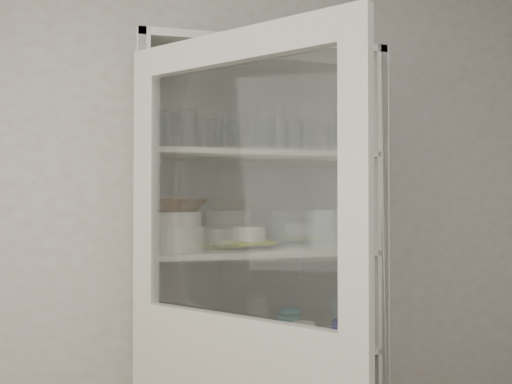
{
  "coord_description": "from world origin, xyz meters",
  "views": [
    {
      "loc": [
        -0.37,
        -0.96,
        1.46
      ],
      "look_at": [
        0.2,
        1.27,
        1.5
      ],
      "focal_mm": 38.0,
      "sensor_mm": 36.0,
      "label": 1
    }
  ],
  "objects": [
    {
      "name": "tumbler_1",
      "position": [
        -0.1,
        1.15,
        1.74
      ],
      "size": [
        0.1,
        0.1,
        0.16
      ],
      "primitive_type": "cylinder",
      "rotation": [
        0.0,
        0.0,
        0.28
      ],
      "color": "silver",
      "rests_on": "shelf_glass"
    },
    {
      "name": "tumbler_0",
      "position": [
        -0.21,
        1.15,
        1.73
      ],
      "size": [
        0.08,
        0.08,
        0.15
      ],
      "primitive_type": "cylinder",
      "rotation": [
        0.0,
        0.0,
        -0.08
      ],
      "color": "silver",
      "rests_on": "shelf_glass"
    },
    {
      "name": "measuring_cups",
      "position": [
        -0.13,
        1.17,
        0.88
      ],
      "size": [
        0.09,
        0.09,
        0.04
      ],
      "primitive_type": "cylinder",
      "color": "silver",
      "rests_on": "shelf_mugs"
    },
    {
      "name": "goblet_2",
      "position": [
        0.27,
        1.38,
        1.74
      ],
      "size": [
        0.07,
        0.07,
        0.15
      ],
      "primitive_type": null,
      "color": "silver",
      "rests_on": "shelf_glass"
    },
    {
      "name": "plate_stack_back",
      "position": [
        -0.11,
        1.41,
        1.3
      ],
      "size": [
        0.22,
        0.22,
        0.08
      ],
      "primitive_type": "cylinder",
      "color": "white",
      "rests_on": "shelf_plates"
    },
    {
      "name": "tumbler_10",
      "position": [
        0.18,
        1.27,
        1.74
      ],
      "size": [
        0.08,
        0.08,
        0.15
      ],
      "primitive_type": "cylinder",
      "rotation": [
        0.0,
        0.0,
        -0.01
      ],
      "color": "silver",
      "rests_on": "shelf_glass"
    },
    {
      "name": "tumbler_6",
      "position": [
        0.61,
        1.15,
        1.74
      ],
      "size": [
        0.09,
        0.09,
        0.15
      ],
      "primitive_type": "cylinder",
      "rotation": [
        0.0,
        0.0,
        0.31
      ],
      "color": "silver",
      "rests_on": "shelf_glass"
    },
    {
      "name": "glass_platter",
      "position": [
        0.17,
        1.28,
        1.27
      ],
      "size": [
        0.34,
        0.34,
        0.02
      ],
      "primitive_type": "cylinder",
      "rotation": [
        0.0,
        0.0,
        -0.1
      ],
      "color": "silver",
      "rests_on": "shelf_plates"
    },
    {
      "name": "tumbler_8",
      "position": [
        -0.15,
        1.25,
        1.74
      ],
      "size": [
        0.09,
        0.09,
        0.15
      ],
      "primitive_type": "cylinder",
      "rotation": [
        0.0,
        0.0,
        -0.22
      ],
      "color": "silver",
      "rests_on": "shelf_glass"
    },
    {
      "name": "mug_white",
      "position": [
        0.38,
        1.18,
        0.91
      ],
      "size": [
        0.11,
        0.11,
        0.09
      ],
      "primitive_type": "imported",
      "rotation": [
        0.0,
        0.0,
        -0.09
      ],
      "color": "white",
      "rests_on": "shelf_mugs"
    },
    {
      "name": "goblet_3",
      "position": [
        0.58,
        1.36,
        1.74
      ],
      "size": [
        0.07,
        0.07,
        0.16
      ],
      "primitive_type": null,
      "color": "silver",
      "rests_on": "shelf_glass"
    },
    {
      "name": "tumbler_2",
      "position": [
        0.2,
        1.13,
        1.74
      ],
      "size": [
        0.09,
        0.09,
        0.15
      ],
      "primitive_type": "cylinder",
      "rotation": [
        0.0,
        0.0,
        0.24
      ],
      "color": "silver",
      "rests_on": "shelf_glass"
    },
    {
      "name": "goblet_0",
      "position": [
        -0.13,
        1.4,
        1.75
      ],
      "size": [
        0.08,
        0.08,
        0.18
      ],
      "primitive_type": null,
      "color": "silver",
      "rests_on": "shelf_glass"
    },
    {
      "name": "pantry_cabinet",
      "position": [
        0.2,
        1.34,
        0.94
      ],
      "size": [
        1.0,
        0.45,
        2.1
      ],
      "color": "#B8B8B8",
      "rests_on": "floor"
    },
    {
      "name": "tumbler_7",
      "position": [
        -0.2,
        1.28,
        1.73
      ],
      "size": [
        0.09,
        0.09,
        0.14
      ],
      "primitive_type": "cylinder",
      "rotation": [
        0.0,
        0.0,
        0.3
      ],
      "color": "silver",
      "rests_on": "shelf_glass"
    },
    {
      "name": "grey_bowl_stack",
      "position": [
        0.49,
        1.26,
        1.34
      ],
      "size": [
        0.14,
        0.14,
        0.16
      ],
      "primitive_type": "cylinder",
      "color": "silver",
      "rests_on": "shelf_plates"
    },
    {
      "name": "goblet_1",
      "position": [
        0.12,
        1.36,
        1.74
      ],
      "size": [
        0.07,
        0.07,
        0.16
      ],
      "primitive_type": null,
      "color": "silver",
      "rests_on": "shelf_glass"
    },
    {
      "name": "mug_blue",
      "position": [
        0.57,
        1.19,
        0.91
      ],
      "size": [
        0.15,
        0.15,
        0.09
      ],
      "primitive_type": "imported",
      "rotation": [
        0.0,
        0.0,
        -0.41
      ],
      "color": "#1D1E95",
      "rests_on": "shelf_mugs"
    },
    {
      "name": "wall_back",
      "position": [
        0.0,
        1.5,
        1.3
      ],
      "size": [
        3.6,
        0.02,
        2.6
      ],
      "primitive_type": "cube",
      "color": "#B7B2A3",
      "rests_on": "ground"
    },
    {
      "name": "plate_stack_front",
      "position": [
        -0.14,
        1.21,
        1.31
      ],
      "size": [
        0.21,
        0.21,
        0.1
      ],
      "primitive_type": "cylinder",
      "color": "white",
      "rests_on": "shelf_plates"
    },
    {
      "name": "tumbler_3",
      "position": [
        0.32,
        1.13,
        1.73
      ],
      "size": [
        0.09,
        0.09,
        0.14
      ],
      "primitive_type": "cylinder",
      "rotation": [
        0.0,
        0.0,
        0.28
      ],
      "color": "silver",
      "rests_on": "shelf_glass"
    },
    {
      "name": "teal_jar",
      "position": [
        0.36,
        1.31,
        0.92
      ],
      "size": [
        0.1,
        0.1,
        0.12
      ],
      "color": "teal",
      "rests_on": "shelf_mugs"
    },
    {
      "name": "white_canister",
      "position": [
        -0.05,
        1.33,
        0.93
      ],
      "size": [
        0.13,
        0.13,
        0.13
      ],
      "primitive_type": "cylinder",
      "rotation": [
        0.0,
        0.0,
        -0.25
      ],
      "color": "white",
      "rests_on": "shelf_mugs"
    },
    {
      "name": "terracotta_bowl",
      "position": [
        -0.14,
        1.21,
        1.44
      ],
      "size": [
        0.27,
        0.27,
        0.05
      ],
      "primitive_type": "imported",
      "rotation": [
        0.0,
        0.0,
        0.28
      ],
      "color": "#4A3017",
      "rests_on": "cream_bowl"
    },
    {
      "name": "tumbler_4",
      "position": [
        0.26,
        1.17,
        1.74
      ],
      "size": [
        0.09,
        0.09,
        0.15
      ],
      "primitive_type": "cylinder",
      "rotation": [
        0.0,
        0.0,
        -0.19
      ],
      "color": "silver",
      "rests_on": "shelf_glass"
    },
    {
      "name": "white_ramekin",
      "position": [
        0.17,
        1.28,
        1.32
      ],
      "size": [
        0.18,
        0.18,
        0.06
      ],
      "primitive_type": "cylinder",
      "rotation": [
        0.0,
        0.0,
        0.36
      ],
      "color": "white",
      "rests_on": "yellow_trivet"
    },
    {
      "name": "yellow_trivet",
      "position": [
        0.17,
        1.28,
        1.28
      ],
      "size": [
        0.21,
        0.21,
        0.01
      ],
      "primitive_type": "cube",
      "rotation": [
        0.0,
        0.0,
        0.25
      ],
      "color": "yellow",
      "rests_on": "glass_platter"
    },
    {
      "name": "tumbler_9",
      "position": [
        0.02,
        1.26,
        1.73
      ],
      "size": [
        0.08,
        0.08,
        0.14
      ],
      "primitive_type": "cylinder",
      "rotation": [
        0.0,
        0.0,
        0.1
      ],
      "color": "silver",
      "rests_on": "shelf_glass"
    },
    {
      "name": "tumbler_5",
      "position": [
        0.38,
        1.13,
        1.72
      ],
      "size": [
        0.08,
        0.08,
        0.12
      ],
      "primitive_type": "cylinder",
      "rotation": [
        0.0,
        0.0,
        0.43
      ],
      "color": "silver",
      "rests_on": "shelf_glass"
    },
    {
      "name": "cream_bowl",
      "position": [
        -0.14,
        1.21,
        1.39
      ],
      "size": [
        0.21,
        0.21,
        0.06
      ],
      "primitive_type": "cylinder",
      "rotation": [
        0.0,
        0.0,
        0.11
      ],
      "color": "white",
      "rests_on": "plate_stack_front"
    },
    {
      "name": "mug_teal",
      "position": [
        0.36,
        1.32,
        0.91
      ],
      "size": [
        0.14,
        0.14,
        0.1
      ],
      "primitive_type": "imported",
      "rotation": [
        0.0,
        0.0,
        -0.37
      ],
      "color": "teal",
      "rests_on": "shelf_mugs"
    }
  ]
}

